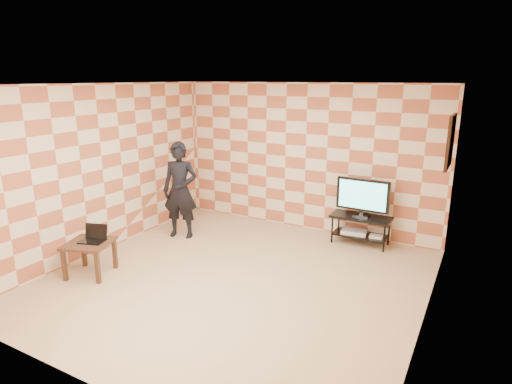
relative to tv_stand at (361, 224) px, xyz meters
The scene contains 14 objects.
floor 2.51m from the tv_stand, 118.17° to the right, with size 5.00×5.00×0.00m, color tan.
wall_back 1.56m from the tv_stand, 165.31° to the left, with size 5.00×0.02×2.70m, color beige.
wall_front 4.94m from the tv_stand, 104.05° to the right, with size 5.00×0.02×2.70m, color beige.
wall_left 4.39m from the tv_stand, 149.18° to the right, with size 0.02×5.00×2.70m, color beige.
wall_right 2.74m from the tv_stand, 58.83° to the right, with size 0.02×5.00×2.70m, color beige.
ceiling 3.41m from the tv_stand, 118.17° to the right, with size 5.00×5.00×0.02m, color white.
wall_art 2.15m from the tv_stand, 26.36° to the right, with size 0.04×0.72×0.72m.
tv_stand is the anchor object (origin of this frame).
tv 0.49m from the tv_stand, 88.27° to the right, with size 0.89×0.18×0.65m.
dvd_player 0.19m from the tv_stand, behind, with size 0.42×0.30×0.07m, color silver.
game_console 0.33m from the tv_stand, ahead, with size 0.21×0.15×0.05m, color silver.
side_table 4.37m from the tv_stand, 135.53° to the right, with size 0.77×0.77×0.50m.
laptop 4.30m from the tv_stand, 136.05° to the right, with size 0.41×0.36×0.23m.
person 3.19m from the tv_stand, 158.06° to the right, with size 0.62×0.41×1.71m, color black.
Camera 1 is at (2.92, -4.74, 2.79)m, focal length 30.00 mm.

